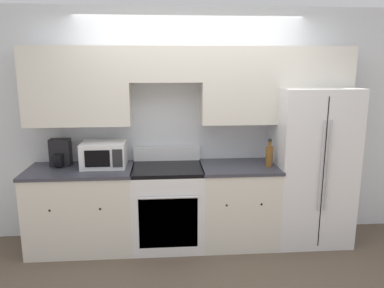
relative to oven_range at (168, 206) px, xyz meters
The scene contains 9 objects.
ground_plane 0.61m from the oven_range, 49.11° to the right, with size 12.00×12.00×0.00m, color brown.
wall_back 1.11m from the oven_range, 43.80° to the left, with size 8.00×0.39×2.60m.
lower_cabinets_left 0.93m from the oven_range, behind, with size 1.13×0.64×0.90m.
lower_cabinets_right 0.79m from the oven_range, ahead, with size 0.84×0.64×0.90m.
oven_range is the anchor object (origin of this frame).
refrigerator 1.66m from the oven_range, ahead, with size 0.83×0.78×1.74m.
microwave 0.89m from the oven_range, behind, with size 0.47×0.37×0.27m.
bottle 1.24m from the oven_range, ahead, with size 0.08×0.08×0.30m.
paper_towel_holder 1.30m from the oven_range, behind, with size 0.21×0.20×0.30m.
Camera 1 is at (-0.30, -3.59, 2.00)m, focal length 35.00 mm.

